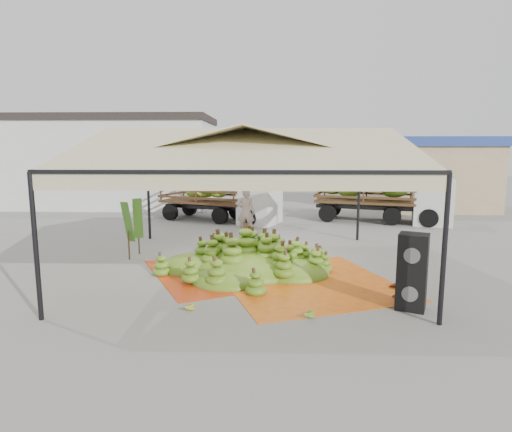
{
  "coord_description": "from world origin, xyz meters",
  "views": [
    {
      "loc": [
        0.63,
        -12.13,
        3.42
      ],
      "look_at": [
        0.2,
        1.5,
        1.3
      ],
      "focal_mm": 30.0,
      "sensor_mm": 36.0,
      "label": 1
    }
  ],
  "objects_px": {
    "vendor": "(246,212)",
    "truck_left": "(224,196)",
    "speaker_stack": "(412,272)",
    "banana_heap": "(245,253)",
    "truck_right": "(387,195)"
  },
  "relations": [
    {
      "from": "speaker_stack",
      "to": "truck_left",
      "type": "distance_m",
      "value": 12.6
    },
    {
      "from": "banana_heap",
      "to": "truck_right",
      "type": "relative_size",
      "value": 0.79
    },
    {
      "from": "speaker_stack",
      "to": "truck_left",
      "type": "xyz_separation_m",
      "value": [
        -5.25,
        11.45,
        0.4
      ]
    },
    {
      "from": "banana_heap",
      "to": "vendor",
      "type": "distance_m",
      "value": 5.16
    },
    {
      "from": "truck_left",
      "to": "vendor",
      "type": "bearing_deg",
      "value": -48.55
    },
    {
      "from": "vendor",
      "to": "truck_left",
      "type": "height_order",
      "value": "truck_left"
    },
    {
      "from": "banana_heap",
      "to": "truck_left",
      "type": "distance_m",
      "value": 8.83
    },
    {
      "from": "speaker_stack",
      "to": "vendor",
      "type": "distance_m",
      "value": 8.86
    },
    {
      "from": "banana_heap",
      "to": "truck_left",
      "type": "relative_size",
      "value": 0.84
    },
    {
      "from": "banana_heap",
      "to": "vendor",
      "type": "xyz_separation_m",
      "value": [
        -0.26,
        5.13,
        0.41
      ]
    },
    {
      "from": "vendor",
      "to": "truck_right",
      "type": "distance_m",
      "value": 7.43
    },
    {
      "from": "banana_heap",
      "to": "speaker_stack",
      "type": "height_order",
      "value": "speaker_stack"
    },
    {
      "from": "truck_left",
      "to": "truck_right",
      "type": "bearing_deg",
      "value": 21.81
    },
    {
      "from": "banana_heap",
      "to": "truck_left",
      "type": "bearing_deg",
      "value": 99.88
    },
    {
      "from": "truck_right",
      "to": "truck_left",
      "type": "bearing_deg",
      "value": -163.93
    }
  ]
}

